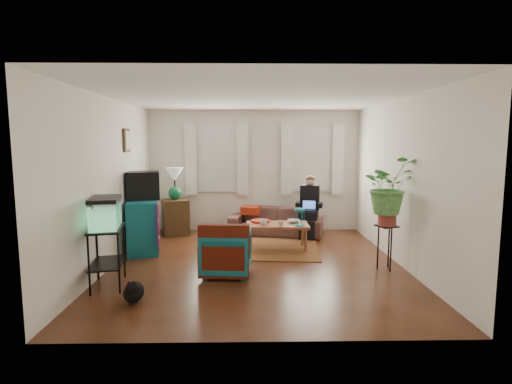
{
  "coord_description": "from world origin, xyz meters",
  "views": [
    {
      "loc": [
        -0.13,
        -6.13,
        1.9
      ],
      "look_at": [
        0.0,
        0.4,
        1.1
      ],
      "focal_mm": 28.0,
      "sensor_mm": 36.0,
      "label": 1
    }
  ],
  "objects_px": {
    "coffee_table": "(277,236)",
    "dresser": "(143,225)",
    "aquarium_stand": "(108,257)",
    "sofa": "(276,217)",
    "plant_stand": "(386,247)",
    "side_table": "(176,217)",
    "armchair": "(226,251)"
  },
  "relations": [
    {
      "from": "coffee_table",
      "to": "dresser",
      "type": "bearing_deg",
      "value": -177.37
    },
    {
      "from": "dresser",
      "to": "aquarium_stand",
      "type": "height_order",
      "value": "dresser"
    },
    {
      "from": "dresser",
      "to": "sofa",
      "type": "bearing_deg",
      "value": 13.91
    },
    {
      "from": "aquarium_stand",
      "to": "dresser",
      "type": "bearing_deg",
      "value": 78.32
    },
    {
      "from": "dresser",
      "to": "aquarium_stand",
      "type": "relative_size",
      "value": 1.28
    },
    {
      "from": "dresser",
      "to": "plant_stand",
      "type": "bearing_deg",
      "value": -28.66
    },
    {
      "from": "dresser",
      "to": "side_table",
      "type": "bearing_deg",
      "value": 62.46
    },
    {
      "from": "side_table",
      "to": "dresser",
      "type": "relative_size",
      "value": 0.73
    },
    {
      "from": "side_table",
      "to": "aquarium_stand",
      "type": "distance_m",
      "value": 3.07
    },
    {
      "from": "armchair",
      "to": "sofa",
      "type": "bearing_deg",
      "value": -105.46
    },
    {
      "from": "side_table",
      "to": "aquarium_stand",
      "type": "xyz_separation_m",
      "value": [
        -0.35,
        -3.05,
        0.03
      ]
    },
    {
      "from": "dresser",
      "to": "coffee_table",
      "type": "xyz_separation_m",
      "value": [
        2.38,
        0.08,
        -0.23
      ]
    },
    {
      "from": "side_table",
      "to": "armchair",
      "type": "distance_m",
      "value": 2.86
    },
    {
      "from": "sofa",
      "to": "plant_stand",
      "type": "height_order",
      "value": "sofa"
    },
    {
      "from": "sofa",
      "to": "aquarium_stand",
      "type": "relative_size",
      "value": 2.4
    },
    {
      "from": "dresser",
      "to": "armchair",
      "type": "height_order",
      "value": "dresser"
    },
    {
      "from": "sofa",
      "to": "aquarium_stand",
      "type": "bearing_deg",
      "value": -114.48
    },
    {
      "from": "side_table",
      "to": "armchair",
      "type": "relative_size",
      "value": 1.05
    },
    {
      "from": "aquarium_stand",
      "to": "sofa",
      "type": "bearing_deg",
      "value": 39.35
    },
    {
      "from": "sofa",
      "to": "armchair",
      "type": "distance_m",
      "value": 2.7
    },
    {
      "from": "aquarium_stand",
      "to": "plant_stand",
      "type": "relative_size",
      "value": 1.17
    },
    {
      "from": "sofa",
      "to": "armchair",
      "type": "relative_size",
      "value": 2.7
    },
    {
      "from": "side_table",
      "to": "coffee_table",
      "type": "xyz_separation_m",
      "value": [
        2.04,
        -1.19,
        -0.14
      ]
    },
    {
      "from": "plant_stand",
      "to": "dresser",
      "type": "bearing_deg",
      "value": 163.86
    },
    {
      "from": "armchair",
      "to": "coffee_table",
      "type": "xyz_separation_m",
      "value": [
        0.84,
        1.4,
        -0.12
      ]
    },
    {
      "from": "armchair",
      "to": "plant_stand",
      "type": "bearing_deg",
      "value": -171.49
    },
    {
      "from": "aquarium_stand",
      "to": "plant_stand",
      "type": "distance_m",
      "value": 4.0
    },
    {
      "from": "armchair",
      "to": "plant_stand",
      "type": "height_order",
      "value": "armchair"
    },
    {
      "from": "armchair",
      "to": "plant_stand",
      "type": "distance_m",
      "value": 2.4
    },
    {
      "from": "sofa",
      "to": "dresser",
      "type": "bearing_deg",
      "value": -138.75
    },
    {
      "from": "plant_stand",
      "to": "side_table",
      "type": "bearing_deg",
      "value": 146.22
    },
    {
      "from": "side_table",
      "to": "aquarium_stand",
      "type": "height_order",
      "value": "aquarium_stand"
    }
  ]
}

